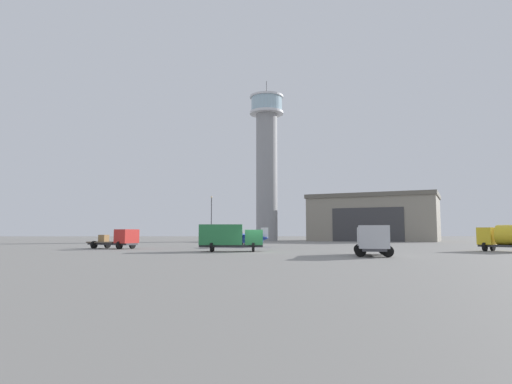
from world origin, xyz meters
TOP-DOWN VIEW (x-y plane):
  - ground_plane at (0.00, 0.00)m, footprint 400.00×400.00m
  - control_tower at (6.02, 61.95)m, footprint 8.54×8.54m
  - hangar at (33.32, 61.89)m, footprint 36.22×31.74m
  - airplane_blue at (-0.90, 16.95)m, footprint 7.51×9.61m
  - truck_box_silver at (10.29, -7.48)m, footprint 4.38×7.38m
  - truck_flatbed_red at (-17.18, 10.92)m, footprint 7.24×5.74m
  - truck_fuel_tanker_yellow at (27.84, -0.06)m, footprint 5.15×5.80m
  - truck_box_green at (-2.81, 1.96)m, footprint 7.05×3.38m
  - light_post_west at (-6.99, 45.85)m, footprint 0.44×0.44m

SIDE VIEW (x-z plane):
  - ground_plane at x=0.00m, z-range 0.00..0.00m
  - truck_flatbed_red at x=-17.18m, z-range -0.02..2.48m
  - airplane_blue at x=-0.90m, z-range -0.09..2.73m
  - truck_box_silver at x=10.29m, z-range 0.19..2.91m
  - truck_fuel_tanker_yellow at x=27.84m, z-range 0.18..3.13m
  - truck_box_green at x=-2.81m, z-range 0.17..3.15m
  - light_post_west at x=-6.99m, z-range 0.86..10.68m
  - hangar at x=33.32m, z-range 0.02..11.53m
  - control_tower at x=6.02m, z-range 0.24..41.15m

